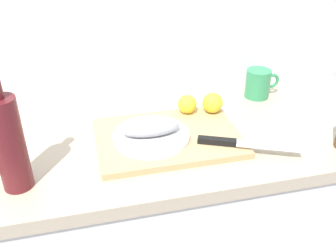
{
  "coord_description": "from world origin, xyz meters",
  "views": [
    {
      "loc": [
        -0.01,
        -0.98,
        1.51
      ],
      "look_at": [
        0.21,
        -0.04,
        0.95
      ],
      "focal_mm": 40.62,
      "sensor_mm": 36.0,
      "label": 1
    }
  ],
  "objects": [
    {
      "name": "lemon_1",
      "position": [
        0.39,
        0.06,
        0.95
      ],
      "size": [
        0.07,
        0.07,
        0.07
      ],
      "primitive_type": "sphere",
      "color": "yellow",
      "rests_on": "cutting_board"
    },
    {
      "name": "wine_bottle",
      "position": [
        -0.2,
        -0.16,
        1.03
      ],
      "size": [
        0.07,
        0.07,
        0.33
      ],
      "color": "#59191E",
      "rests_on": "kitchen_counter"
    },
    {
      "name": "lemon_0",
      "position": [
        0.31,
        0.08,
        0.95
      ],
      "size": [
        0.06,
        0.06,
        0.06
      ],
      "primitive_type": "sphere",
      "color": "yellow",
      "rests_on": "cutting_board"
    },
    {
      "name": "kitchen_counter",
      "position": [
        0.0,
        0.0,
        0.45
      ],
      "size": [
        2.0,
        0.6,
        0.9
      ],
      "color": "white",
      "rests_on": "ground_plane"
    },
    {
      "name": "chef_knife",
      "position": [
        0.39,
        -0.15,
        0.93
      ],
      "size": [
        0.28,
        0.14,
        0.02
      ],
      "rotation": [
        0.0,
        0.0,
        -0.41
      ],
      "color": "silver",
      "rests_on": "cutting_board"
    },
    {
      "name": "coffee_mug_0",
      "position": [
        0.61,
        0.18,
        0.95
      ],
      "size": [
        0.13,
        0.09,
        0.1
      ],
      "color": "#338C59",
      "rests_on": "kitchen_counter"
    },
    {
      "name": "white_plate",
      "position": [
        0.16,
        -0.05,
        0.93
      ],
      "size": [
        0.23,
        0.23,
        0.01
      ],
      "primitive_type": "cylinder",
      "color": "white",
      "rests_on": "cutting_board"
    },
    {
      "name": "cutting_board",
      "position": [
        0.21,
        -0.04,
        0.91
      ],
      "size": [
        0.42,
        0.3,
        0.02
      ],
      "primitive_type": "cube",
      "color": "tan",
      "rests_on": "kitchen_counter"
    },
    {
      "name": "fish_fillet",
      "position": [
        0.16,
        -0.05,
        0.95
      ],
      "size": [
        0.17,
        0.07,
        0.04
      ],
      "primitive_type": "ellipsoid",
      "color": "gray",
      "rests_on": "white_plate"
    }
  ]
}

